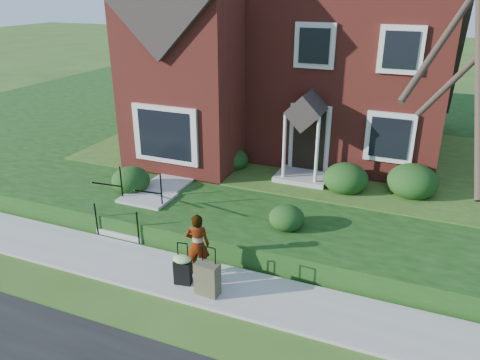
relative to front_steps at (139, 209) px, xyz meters
The scene contains 10 objects.
ground 3.14m from the front_steps, 36.42° to the right, with size 120.00×120.00×0.00m, color #2D5119.
sidewalk 3.14m from the front_steps, 36.42° to the right, with size 60.00×1.60×0.08m, color #9E9B93.
terrace 11.15m from the front_steps, 54.33° to the left, with size 44.00×20.00×0.60m, color #15370F.
walkway 3.16m from the front_steps, 90.00° to the left, with size 1.20×6.00×0.06m, color #9E9B93.
main_house 9.41m from the front_steps, 73.56° to the left, with size 10.40×10.20×9.40m.
front_steps is the anchor object (origin of this frame).
foundation_shrubs 4.03m from the front_steps, 49.15° to the left, with size 9.88×4.47×1.03m.
woman 3.13m from the front_steps, 30.77° to the right, with size 0.55×0.36×1.51m, color #999999.
suitcase_black 3.29m from the front_steps, 39.35° to the right, with size 0.47×0.41×1.01m.
suitcase_olive 3.91m from the front_steps, 34.56° to the right, with size 0.54×0.33×1.12m.
Camera 1 is at (4.56, -7.83, 6.25)m, focal length 35.00 mm.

